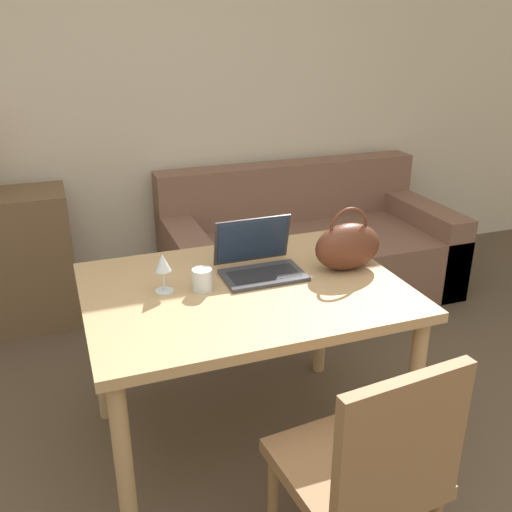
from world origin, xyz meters
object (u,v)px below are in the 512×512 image
(laptop, at_px, (258,258))
(couch, at_px, (306,252))
(drinking_glass, at_px, (202,280))
(chair, at_px, (369,467))
(wine_glass, at_px, (163,265))
(handbag, at_px, (348,246))

(laptop, bearing_deg, couch, 56.52)
(couch, distance_m, drinking_glass, 1.75)
(chair, distance_m, drinking_glass, 0.91)
(wine_glass, height_order, handbag, handbag)
(chair, xyz_separation_m, wine_glass, (-0.43, 0.84, 0.38))
(drinking_glass, bearing_deg, wine_glass, 165.90)
(drinking_glass, height_order, handbag, handbag)
(chair, height_order, laptop, laptop)
(laptop, bearing_deg, handbag, -15.80)
(chair, height_order, handbag, handbag)
(drinking_glass, relative_size, handbag, 0.30)
(drinking_glass, height_order, wine_glass, wine_glass)
(laptop, xyz_separation_m, handbag, (0.36, -0.10, 0.04))
(couch, xyz_separation_m, wine_glass, (-1.20, -1.26, 0.60))
(couch, relative_size, wine_glass, 11.90)
(chair, relative_size, couch, 0.48)
(chair, height_order, wine_glass, wine_glass)
(laptop, relative_size, handbag, 1.14)
(couch, relative_size, drinking_glass, 21.56)
(drinking_glass, bearing_deg, couch, 50.70)
(couch, bearing_deg, drinking_glass, -129.30)
(handbag, bearing_deg, couch, 71.39)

